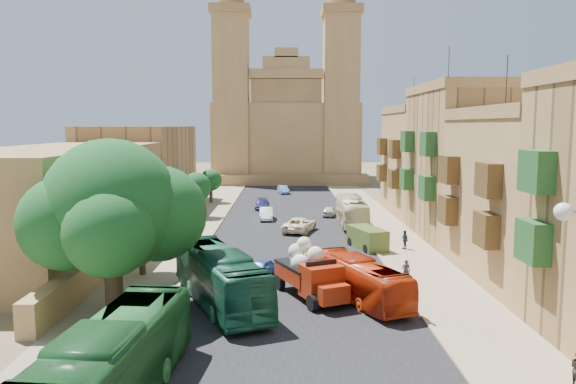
{
  "coord_description": "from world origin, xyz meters",
  "views": [
    {
      "loc": [
        -0.35,
        -25.35,
        10.06
      ],
      "look_at": [
        0.0,
        26.0,
        4.0
      ],
      "focal_mm": 35.0,
      "sensor_mm": 36.0,
      "label": 1
    }
  ],
  "objects_px": {
    "street_tree_a": "(141,222)",
    "red_truck": "(311,272)",
    "street_tree_b": "(176,203)",
    "bus_green_north": "(220,277)",
    "pedestrian_c": "(405,240)",
    "bus_cream_east": "(352,211)",
    "pedestrian_a": "(406,271)",
    "car_white_a": "(266,214)",
    "car_dkblue": "(262,204)",
    "ficus_tree": "(113,211)",
    "bus_red_east": "(359,280)",
    "car_cream": "(300,225)",
    "church": "(286,129)",
    "bus_green_south": "(111,366)",
    "olive_pickup": "(367,238)",
    "car_blue_b": "(283,190)",
    "street_tree_c": "(197,187)",
    "car_white_b": "(329,211)",
    "car_blue_a": "(261,268)",
    "street_tree_d": "(211,180)"
  },
  "relations": [
    {
      "from": "red_truck",
      "to": "car_blue_b",
      "type": "bearing_deg",
      "value": 91.91
    },
    {
      "from": "street_tree_b",
      "to": "red_truck",
      "type": "bearing_deg",
      "value": -57.03
    },
    {
      "from": "street_tree_a",
      "to": "car_cream",
      "type": "relative_size",
      "value": 1.07
    },
    {
      "from": "bus_green_north",
      "to": "car_blue_a",
      "type": "relative_size",
      "value": 3.45
    },
    {
      "from": "church",
      "to": "bus_green_south",
      "type": "height_order",
      "value": "church"
    },
    {
      "from": "bus_red_east",
      "to": "pedestrian_c",
      "type": "bearing_deg",
      "value": -134.15
    },
    {
      "from": "church",
      "to": "bus_green_north",
      "type": "relative_size",
      "value": 3.22
    },
    {
      "from": "street_tree_a",
      "to": "car_dkblue",
      "type": "height_order",
      "value": "street_tree_a"
    },
    {
      "from": "car_cream",
      "to": "pedestrian_a",
      "type": "bearing_deg",
      "value": 127.77
    },
    {
      "from": "church",
      "to": "pedestrian_c",
      "type": "height_order",
      "value": "church"
    },
    {
      "from": "ficus_tree",
      "to": "car_blue_a",
      "type": "xyz_separation_m",
      "value": [
        7.47,
        7.46,
        -5.02
      ]
    },
    {
      "from": "car_blue_b",
      "to": "pedestrian_c",
      "type": "distance_m",
      "value": 39.47
    },
    {
      "from": "church",
      "to": "street_tree_b",
      "type": "distance_m",
      "value": 55.87
    },
    {
      "from": "street_tree_a",
      "to": "pedestrian_a",
      "type": "distance_m",
      "value": 17.86
    },
    {
      "from": "street_tree_a",
      "to": "pedestrian_c",
      "type": "distance_m",
      "value": 21.2
    },
    {
      "from": "ficus_tree",
      "to": "street_tree_b",
      "type": "bearing_deg",
      "value": 91.67
    },
    {
      "from": "car_blue_b",
      "to": "pedestrian_c",
      "type": "height_order",
      "value": "pedestrian_c"
    },
    {
      "from": "bus_red_east",
      "to": "car_white_b",
      "type": "xyz_separation_m",
      "value": [
        0.67,
        30.56,
        -0.66
      ]
    },
    {
      "from": "red_truck",
      "to": "bus_cream_east",
      "type": "distance_m",
      "value": 24.82
    },
    {
      "from": "olive_pickup",
      "to": "car_blue_b",
      "type": "relative_size",
      "value": 1.26
    },
    {
      "from": "ficus_tree",
      "to": "pedestrian_a",
      "type": "height_order",
      "value": "ficus_tree"
    },
    {
      "from": "red_truck",
      "to": "bus_cream_east",
      "type": "relative_size",
      "value": 0.61
    },
    {
      "from": "ficus_tree",
      "to": "bus_red_east",
      "type": "distance_m",
      "value": 14.27
    },
    {
      "from": "street_tree_b",
      "to": "pedestrian_a",
      "type": "bearing_deg",
      "value": -38.93
    },
    {
      "from": "car_white_a",
      "to": "car_dkblue",
      "type": "xyz_separation_m",
      "value": [
        -0.73,
        7.82,
        -0.05
      ]
    },
    {
      "from": "ficus_tree",
      "to": "pedestrian_a",
      "type": "distance_m",
      "value": 18.54
    },
    {
      "from": "car_blue_a",
      "to": "car_cream",
      "type": "xyz_separation_m",
      "value": [
        3.07,
        15.94,
        0.15
      ]
    },
    {
      "from": "street_tree_b",
      "to": "pedestrian_a",
      "type": "distance_m",
      "value": 22.64
    },
    {
      "from": "bus_cream_east",
      "to": "car_dkblue",
      "type": "relative_size",
      "value": 2.46
    },
    {
      "from": "car_cream",
      "to": "street_tree_b",
      "type": "bearing_deg",
      "value": 34.81
    },
    {
      "from": "car_blue_a",
      "to": "pedestrian_a",
      "type": "relative_size",
      "value": 2.15
    },
    {
      "from": "car_blue_a",
      "to": "bus_red_east",
      "type": "bearing_deg",
      "value": -18.28
    },
    {
      "from": "street_tree_d",
      "to": "pedestrian_a",
      "type": "distance_m",
      "value": 42.02
    },
    {
      "from": "bus_cream_east",
      "to": "pedestrian_a",
      "type": "relative_size",
      "value": 6.75
    },
    {
      "from": "street_tree_c",
      "to": "car_cream",
      "type": "relative_size",
      "value": 0.99
    },
    {
      "from": "street_tree_b",
      "to": "bus_green_north",
      "type": "relative_size",
      "value": 0.44
    },
    {
      "from": "bus_cream_east",
      "to": "car_white_b",
      "type": "relative_size",
      "value": 3.1
    },
    {
      "from": "street_tree_a",
      "to": "bus_green_north",
      "type": "bearing_deg",
      "value": -46.94
    },
    {
      "from": "bus_cream_east",
      "to": "pedestrian_a",
      "type": "distance_m",
      "value": 21.15
    },
    {
      "from": "ficus_tree",
      "to": "red_truck",
      "type": "distance_m",
      "value": 11.69
    },
    {
      "from": "bus_red_east",
      "to": "pedestrian_c",
      "type": "xyz_separation_m",
      "value": [
        5.53,
        13.56,
        -0.43
      ]
    },
    {
      "from": "bus_green_north",
      "to": "bus_red_east",
      "type": "relative_size",
      "value": 1.28
    },
    {
      "from": "street_tree_a",
      "to": "church",
      "type": "bearing_deg",
      "value": 81.46
    },
    {
      "from": "street_tree_a",
      "to": "red_truck",
      "type": "xyz_separation_m",
      "value": [
        11.21,
        -5.27,
        -2.08
      ]
    },
    {
      "from": "olive_pickup",
      "to": "car_cream",
      "type": "bearing_deg",
      "value": 125.98
    },
    {
      "from": "ficus_tree",
      "to": "street_tree_a",
      "type": "bearing_deg",
      "value": 94.18
    },
    {
      "from": "ficus_tree",
      "to": "car_white_a",
      "type": "bearing_deg",
      "value": 76.81
    },
    {
      "from": "street_tree_b",
      "to": "car_white_b",
      "type": "xyz_separation_m",
      "value": [
        14.67,
        12.75,
        -2.72
      ]
    },
    {
      "from": "red_truck",
      "to": "bus_red_east",
      "type": "distance_m",
      "value": 2.86
    },
    {
      "from": "car_blue_b",
      "to": "street_tree_d",
      "type": "bearing_deg",
      "value": -144.51
    }
  ]
}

